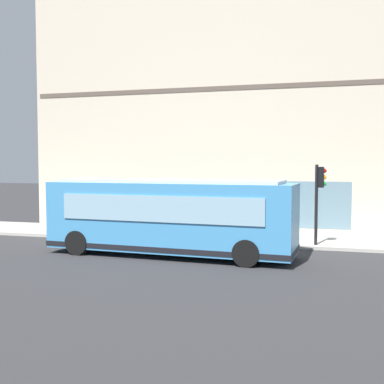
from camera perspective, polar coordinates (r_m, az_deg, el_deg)
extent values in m
plane|color=#2D2D30|center=(19.83, -2.59, -7.40)|extent=(120.00, 120.00, 0.00)
cube|color=#B2ADA3|center=(24.16, 0.86, -5.26)|extent=(3.98, 40.00, 0.15)
cube|color=beige|center=(30.53, 4.14, 9.55)|extent=(9.31, 20.93, 13.97)
cube|color=brown|center=(26.26, 2.11, 12.10)|extent=(0.36, 20.51, 0.24)
cube|color=slate|center=(25.94, 2.03, -1.27)|extent=(0.12, 14.65, 2.40)
cube|color=#3F8CC6|center=(19.38, -2.64, -2.86)|extent=(3.08, 10.13, 2.70)
cube|color=silver|center=(19.28, -2.65, 1.31)|extent=(2.65, 9.11, 0.12)
cube|color=#8CB2C6|center=(21.68, -14.97, -1.11)|extent=(2.20, 0.21, 1.20)
cube|color=#8CB2C6|center=(20.52, -1.33, -1.39)|extent=(0.54, 8.19, 1.00)
cube|color=#8CB2C6|center=(18.17, -4.13, -2.02)|extent=(0.54, 8.19, 1.00)
cube|color=black|center=(19.54, -2.63, -6.28)|extent=(3.12, 10.17, 0.20)
cylinder|color=black|center=(22.10, -10.25, -5.01)|extent=(0.36, 1.02, 1.00)
cylinder|color=black|center=(20.15, -13.47, -5.87)|extent=(0.36, 1.02, 1.00)
cylinder|color=black|center=(19.67, 7.93, -6.04)|extent=(0.36, 1.02, 1.00)
cylinder|color=black|center=(17.45, 6.44, -7.23)|extent=(0.36, 1.02, 1.00)
cylinder|color=black|center=(21.64, 14.54, -1.49)|extent=(0.14, 0.14, 3.52)
cube|color=black|center=(21.57, 15.09, 1.71)|extent=(0.32, 0.24, 0.90)
sphere|color=red|center=(21.57, 15.45, 2.45)|extent=(0.20, 0.20, 0.20)
sphere|color=yellow|center=(21.57, 15.43, 1.70)|extent=(0.20, 0.20, 0.20)
sphere|color=green|center=(21.58, 15.42, 0.96)|extent=(0.20, 0.20, 0.20)
cylinder|color=yellow|center=(24.69, 4.99, -4.26)|extent=(0.24, 0.24, 0.55)
sphere|color=yellow|center=(24.64, 4.99, -3.45)|extent=(0.22, 0.22, 0.22)
cylinder|color=yellow|center=(24.65, 5.38, -4.16)|extent=(0.10, 0.12, 0.10)
cylinder|color=yellow|center=(24.85, 5.06, -4.10)|extent=(0.12, 0.10, 0.10)
cylinder|color=gold|center=(26.50, -5.96, -3.45)|extent=(0.14, 0.14, 0.82)
cylinder|color=gold|center=(26.59, -6.29, -3.43)|extent=(0.14, 0.14, 0.82)
cylinder|color=#99994C|center=(26.47, -6.14, -1.86)|extent=(0.32, 0.32, 0.65)
sphere|color=brown|center=(26.43, -6.14, -0.93)|extent=(0.22, 0.22, 0.22)
cylinder|color=#8C3F8C|center=(24.48, -9.53, -4.09)|extent=(0.14, 0.14, 0.78)
cylinder|color=#8C3F8C|center=(24.46, -9.95, -4.10)|extent=(0.14, 0.14, 0.78)
cylinder|color=gold|center=(24.39, -9.76, -2.47)|extent=(0.32, 0.32, 0.62)
sphere|color=brown|center=(24.35, -9.77, -1.51)|extent=(0.21, 0.21, 0.21)
cylinder|color=#B23338|center=(24.53, -1.58, -4.01)|extent=(0.14, 0.14, 0.80)
cylinder|color=#B23338|center=(24.71, -1.61, -3.96)|extent=(0.14, 0.14, 0.80)
cylinder|color=#8C3F8C|center=(24.54, -1.60, -2.33)|extent=(0.32, 0.32, 0.63)
sphere|color=beige|center=(24.50, -1.60, -1.34)|extent=(0.22, 0.22, 0.22)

